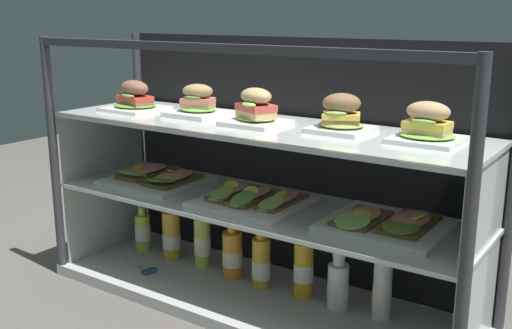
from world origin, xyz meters
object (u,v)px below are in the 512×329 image
at_px(plated_roll_sandwich_right_of_center, 256,110).
at_px(juice_bottle_front_fourth, 171,234).
at_px(open_sandwich_tray_near_right_corner, 157,177).
at_px(juice_bottle_front_right_end, 304,268).
at_px(plated_roll_sandwich_near_right_corner, 341,117).
at_px(plated_roll_sandwich_far_left, 427,127).
at_px(plated_roll_sandwich_near_left_corner, 135,99).
at_px(kitchen_scissors, 144,269).
at_px(open_sandwich_tray_far_right, 252,199).
at_px(juice_bottle_back_right, 338,285).
at_px(plated_roll_sandwich_mid_left, 198,105).
at_px(juice_bottle_back_left, 202,242).
at_px(juice_bottle_front_left_end, 232,254).
at_px(juice_bottle_tucked_behind, 143,231).
at_px(juice_bottle_front_middle, 261,262).
at_px(juice_bottle_front_second, 382,289).
at_px(open_sandwich_tray_right_of_center, 386,223).

distance_m(plated_roll_sandwich_right_of_center, juice_bottle_front_fourth, 0.69).
distance_m(open_sandwich_tray_near_right_corner, juice_bottle_front_right_end, 0.64).
height_order(plated_roll_sandwich_near_right_corner, plated_roll_sandwich_far_left, plated_roll_sandwich_near_right_corner).
distance_m(plated_roll_sandwich_right_of_center, plated_roll_sandwich_near_right_corner, 0.27).
bearing_deg(plated_roll_sandwich_near_left_corner, plated_roll_sandwich_near_right_corner, 3.78).
xyz_separation_m(open_sandwich_tray_near_right_corner, kitchen_scissors, (0.00, -0.09, -0.33)).
distance_m(open_sandwich_tray_far_right, juice_bottle_back_right, 0.39).
xyz_separation_m(plated_roll_sandwich_mid_left, open_sandwich_tray_near_right_corner, (-0.18, -0.02, -0.28)).
height_order(open_sandwich_tray_near_right_corner, juice_bottle_back_left, open_sandwich_tray_near_right_corner).
relative_size(open_sandwich_tray_near_right_corner, juice_bottle_back_right, 1.79).
distance_m(plated_roll_sandwich_mid_left, kitchen_scissors, 0.65).
bearing_deg(plated_roll_sandwich_right_of_center, plated_roll_sandwich_far_left, 5.60).
relative_size(plated_roll_sandwich_near_left_corner, plated_roll_sandwich_far_left, 1.06).
xyz_separation_m(plated_roll_sandwich_near_left_corner, plated_roll_sandwich_far_left, (1.06, 0.05, 0.00)).
height_order(juice_bottle_front_left_end, juice_bottle_back_right, juice_bottle_front_left_end).
distance_m(plated_roll_sandwich_near_right_corner, juice_bottle_back_right, 0.54).
relative_size(juice_bottle_front_right_end, kitchen_scissors, 1.22).
distance_m(plated_roll_sandwich_near_left_corner, juice_bottle_front_fourth, 0.53).
bearing_deg(open_sandwich_tray_far_right, juice_bottle_back_left, 163.31).
bearing_deg(plated_roll_sandwich_far_left, open_sandwich_tray_near_right_corner, -177.42).
height_order(juice_bottle_back_left, juice_bottle_front_right_end, juice_bottle_front_right_end).
relative_size(open_sandwich_tray_far_right, juice_bottle_tucked_behind, 1.76).
distance_m(juice_bottle_back_left, kitchen_scissors, 0.24).
bearing_deg(juice_bottle_front_right_end, juice_bottle_back_right, -3.47).
xyz_separation_m(plated_roll_sandwich_near_left_corner, juice_bottle_tucked_behind, (-0.05, 0.06, -0.54)).
bearing_deg(juice_bottle_back_right, juice_bottle_front_fourth, 179.30).
bearing_deg(juice_bottle_back_left, kitchen_scissors, -134.97).
bearing_deg(juice_bottle_back_right, plated_roll_sandwich_near_left_corner, -175.62).
xyz_separation_m(plated_roll_sandwich_mid_left, juice_bottle_front_left_end, (0.12, 0.03, -0.53)).
relative_size(juice_bottle_front_middle, juice_bottle_front_second, 1.01).
bearing_deg(juice_bottle_front_second, open_sandwich_tray_near_right_corner, -175.59).
bearing_deg(plated_roll_sandwich_right_of_center, juice_bottle_front_fourth, 171.17).
bearing_deg(juice_bottle_front_fourth, plated_roll_sandwich_near_right_corner, -1.42).
xyz_separation_m(plated_roll_sandwich_near_right_corner, open_sandwich_tray_far_right, (-0.28, -0.06, -0.29)).
bearing_deg(open_sandwich_tray_far_right, plated_roll_sandwich_right_of_center, 64.19).
bearing_deg(juice_bottle_front_fourth, juice_bottle_back_left, 1.19).
height_order(plated_roll_sandwich_near_left_corner, open_sandwich_tray_far_right, plated_roll_sandwich_near_left_corner).
relative_size(plated_roll_sandwich_right_of_center, kitchen_scissors, 0.90).
bearing_deg(juice_bottle_back_right, open_sandwich_tray_right_of_center, -15.43).
height_order(open_sandwich_tray_near_right_corner, juice_bottle_front_right_end, open_sandwich_tray_near_right_corner).
distance_m(plated_roll_sandwich_far_left, juice_bottle_front_fourth, 1.10).
bearing_deg(juice_bottle_front_left_end, open_sandwich_tray_right_of_center, -4.48).
bearing_deg(plated_roll_sandwich_far_left, plated_roll_sandwich_right_of_center, -174.40).
distance_m(open_sandwich_tray_far_right, juice_bottle_front_middle, 0.25).
height_order(open_sandwich_tray_far_right, juice_bottle_tucked_behind, open_sandwich_tray_far_right).
relative_size(juice_bottle_front_fourth, juice_bottle_front_middle, 1.02).
distance_m(open_sandwich_tray_far_right, kitchen_scissors, 0.55).
bearing_deg(juice_bottle_back_right, open_sandwich_tray_far_right, -165.32).
bearing_deg(plated_roll_sandwich_near_left_corner, plated_roll_sandwich_far_left, 2.90).
height_order(plated_roll_sandwich_near_left_corner, plated_roll_sandwich_far_left, plated_roll_sandwich_far_left).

